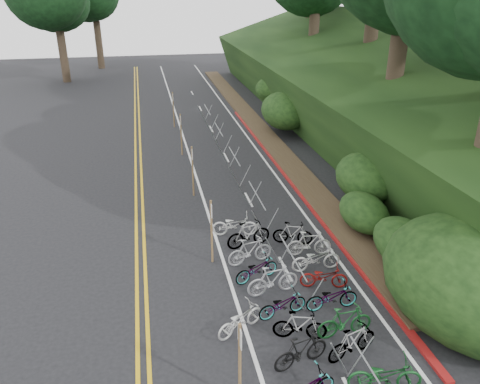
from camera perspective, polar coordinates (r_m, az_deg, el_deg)
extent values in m
plane|color=black|center=(13.54, -2.65, -20.01)|extent=(120.00, 120.00, 0.00)
cube|color=gold|center=(21.77, -12.56, -2.09)|extent=(0.12, 80.00, 0.01)
cube|color=gold|center=(21.76, -11.77, -2.03)|extent=(0.12, 80.00, 0.01)
cube|color=silver|center=(21.89, -4.31, -1.39)|extent=(0.12, 80.00, 0.01)
cube|color=silver|center=(22.74, 6.23, -0.46)|extent=(0.12, 80.00, 0.01)
cube|color=silver|center=(17.16, 5.53, -9.27)|extent=(0.10, 1.60, 0.01)
cube|color=silver|center=(22.22, 1.06, -0.92)|extent=(0.10, 1.60, 0.01)
cube|color=silver|center=(27.66, -1.69, 4.25)|extent=(0.10, 1.60, 0.01)
cube|color=silver|center=(33.29, -3.53, 7.69)|extent=(0.10, 1.60, 0.01)
cube|color=silver|center=(39.03, -4.86, 10.13)|extent=(0.10, 1.60, 0.01)
cube|color=silver|center=(44.84, -5.86, 11.93)|extent=(0.10, 1.60, 0.01)
cube|color=maroon|center=(24.61, 5.95, 1.64)|extent=(0.25, 28.00, 0.10)
cube|color=black|center=(35.57, 13.59, 12.79)|extent=(12.32, 44.00, 9.11)
cube|color=#382819|center=(33.88, 2.05, 8.15)|extent=(1.40, 44.00, 0.16)
ellipsoid|color=#284C19|center=(17.42, 19.74, -6.19)|extent=(2.00, 2.80, 1.60)
ellipsoid|color=#284C19|center=(21.46, 15.17, 1.76)|extent=(2.60, 3.64, 2.08)
ellipsoid|color=#284C19|center=(26.93, 12.04, 7.61)|extent=(2.20, 3.08, 1.76)
ellipsoid|color=#284C19|center=(31.99, 5.42, 9.84)|extent=(3.00, 4.20, 2.40)
ellipsoid|color=#284C19|center=(37.76, 3.79, 12.36)|extent=(2.40, 3.36, 1.92)
ellipsoid|color=#284C19|center=(41.76, 4.11, 14.45)|extent=(2.80, 3.92, 2.24)
ellipsoid|color=#284C19|center=(19.67, 14.87, -2.39)|extent=(1.80, 2.52, 1.44)
ellipsoid|color=#284C19|center=(30.64, 10.60, 10.90)|extent=(3.20, 4.48, 2.56)
ellipsoid|color=black|center=(16.07, 26.79, -9.53)|extent=(5.28, 6.16, 3.52)
cylinder|color=#2D2319|center=(25.17, 18.54, 14.80)|extent=(0.86, 0.86, 6.69)
cylinder|color=#2D2319|center=(33.24, 15.81, 19.13)|extent=(0.90, 0.90, 7.58)
cylinder|color=#2D2319|center=(40.25, 8.99, 18.91)|extent=(0.83, 0.83, 6.24)
cylinder|color=#2D2319|center=(48.53, 8.60, 21.15)|extent=(0.88, 0.88, 7.13)
cylinder|color=#2D2319|center=(52.58, -20.76, 15.57)|extent=(0.81, 0.81, 5.79)
cylinder|color=#2D2319|center=(60.17, -16.79, 16.78)|extent=(0.79, 0.79, 5.35)
ellipsoid|color=black|center=(59.82, -17.37, 21.27)|extent=(6.93, 6.93, 6.59)
cylinder|color=gray|center=(11.79, 16.30, -20.95)|extent=(0.05, 2.78, 0.05)
cylinder|color=gray|center=(12.93, 12.08, -19.40)|extent=(0.63, 0.04, 1.24)
cylinder|color=gray|center=(13.13, 14.46, -18.87)|extent=(0.63, 0.04, 1.24)
cylinder|color=gray|center=(15.72, 6.41, -7.79)|extent=(0.05, 3.00, 0.05)
cylinder|color=gray|center=(14.87, 6.92, -12.58)|extent=(0.58, 0.04, 1.13)
cylinder|color=gray|center=(15.03, 8.99, -12.26)|extent=(0.58, 0.04, 1.13)
cylinder|color=gray|center=(17.08, 3.99, -7.11)|extent=(0.58, 0.04, 1.13)
cylinder|color=gray|center=(17.22, 5.79, -6.90)|extent=(0.58, 0.04, 1.13)
cylinder|color=gray|center=(19.95, 2.07, -0.35)|extent=(0.05, 3.00, 0.05)
cylinder|color=gray|center=(18.93, 2.22, -3.73)|extent=(0.58, 0.04, 1.13)
cylinder|color=gray|center=(19.06, 3.85, -3.57)|extent=(0.58, 0.04, 1.13)
cylinder|color=gray|center=(21.37, 0.43, -0.29)|extent=(0.58, 0.04, 1.13)
cylinder|color=gray|center=(21.49, 1.89, -0.17)|extent=(0.58, 0.04, 1.13)
cylinder|color=gray|center=(24.48, -0.70, 4.41)|extent=(0.05, 3.00, 0.05)
cylinder|color=gray|center=(23.35, -0.71, 1.90)|extent=(0.58, 0.04, 1.13)
cylinder|color=gray|center=(23.46, 0.64, 2.00)|extent=(0.58, 0.04, 1.13)
cylinder|color=gray|center=(25.92, -1.90, 4.20)|extent=(0.58, 0.04, 1.13)
cylinder|color=gray|center=(26.02, -0.68, 4.28)|extent=(0.58, 0.04, 1.13)
cylinder|color=gray|center=(29.16, -2.61, 7.66)|extent=(0.05, 3.00, 0.05)
cylinder|color=gray|center=(27.97, -2.69, 5.70)|extent=(0.58, 0.04, 1.13)
cylinder|color=gray|center=(28.06, -1.56, 5.78)|extent=(0.58, 0.04, 1.13)
cylinder|color=gray|center=(30.61, -3.54, 7.33)|extent=(0.58, 0.04, 1.13)
cylinder|color=gray|center=(30.69, -2.50, 7.39)|extent=(0.58, 0.04, 1.13)
cylinder|color=gray|center=(33.93, -4.01, 10.00)|extent=(0.05, 3.00, 0.05)
cylinder|color=gray|center=(32.70, -4.12, 8.41)|extent=(0.58, 0.04, 1.13)
cylinder|color=gray|center=(32.78, -3.14, 8.48)|extent=(0.58, 0.04, 1.13)
cylinder|color=gray|center=(35.39, -4.76, 9.61)|extent=(0.58, 0.04, 1.13)
cylinder|color=gray|center=(35.46, -3.85, 9.67)|extent=(0.58, 0.04, 1.13)
cylinder|color=brown|center=(11.76, -0.03, -20.27)|extent=(0.08, 0.08, 2.40)
cube|color=silver|center=(11.18, -0.03, -17.16)|extent=(0.02, 0.40, 0.50)
cylinder|color=brown|center=(16.86, -3.48, -4.88)|extent=(0.08, 0.08, 2.50)
cube|color=silver|center=(16.45, -3.56, -2.14)|extent=(0.02, 0.40, 0.50)
cylinder|color=brown|center=(22.27, -5.78, 2.50)|extent=(0.08, 0.08, 2.50)
cube|color=silver|center=(21.95, -5.88, 4.68)|extent=(0.02, 0.40, 0.50)
cylinder|color=brown|center=(27.91, -7.18, 6.95)|extent=(0.08, 0.08, 2.50)
cube|color=silver|center=(27.66, -7.28, 8.73)|extent=(0.02, 0.40, 0.50)
cylinder|color=brown|center=(33.68, -8.12, 9.89)|extent=(0.08, 0.08, 2.50)
cube|color=silver|center=(33.47, -8.21, 11.38)|extent=(0.02, 0.40, 0.50)
imported|color=beige|center=(14.16, 0.01, -15.25)|extent=(1.31, 1.74, 0.87)
imported|color=#144C1E|center=(13.02, 17.26, -20.53)|extent=(1.00, 1.97, 0.99)
imported|color=black|center=(13.21, 7.45, -18.64)|extent=(0.88, 1.72, 1.00)
imported|color=slate|center=(13.70, 13.54, -17.32)|extent=(0.96, 1.72, 1.00)
imported|color=slate|center=(14.01, 7.32, -15.82)|extent=(0.87, 1.63, 0.94)
imported|color=#144C1E|center=(14.29, 12.66, -15.15)|extent=(0.56, 1.73, 1.03)
imported|color=slate|center=(14.79, 5.19, -13.47)|extent=(0.88, 1.69, 0.85)
imported|color=slate|center=(15.25, 11.13, -12.44)|extent=(0.63, 1.72, 0.90)
imported|color=#9E9EA3|center=(15.60, 4.03, -10.62)|extent=(0.73, 1.84, 1.08)
imported|color=maroon|center=(16.17, 10.19, -10.11)|extent=(0.93, 1.69, 0.84)
imported|color=slate|center=(16.29, 2.02, -9.36)|extent=(1.07, 1.76, 0.87)
imported|color=beige|center=(16.99, 9.25, -8.01)|extent=(0.63, 1.79, 0.94)
imported|color=#9E9EA3|center=(17.13, 1.22, -7.17)|extent=(0.83, 1.79, 1.04)
imported|color=beige|center=(17.80, 8.44, -6.20)|extent=(0.65, 1.73, 1.02)
imported|color=slate|center=(18.14, 1.06, -5.16)|extent=(0.89, 1.88, 1.09)
imported|color=slate|center=(18.47, 6.45, -5.00)|extent=(0.95, 1.62, 0.94)
imported|color=beige|center=(18.96, -0.65, -4.00)|extent=(0.96, 1.91, 0.96)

